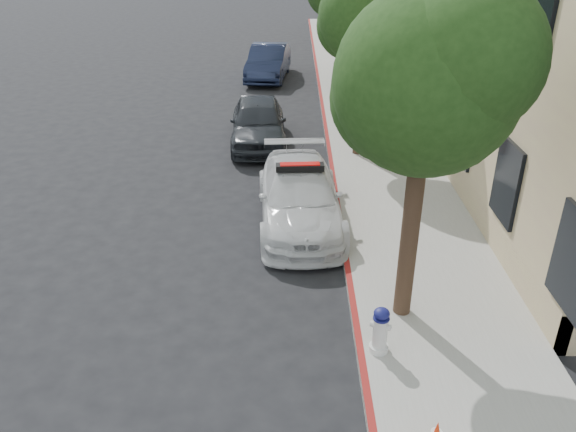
# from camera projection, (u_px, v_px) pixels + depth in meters

# --- Properties ---
(ground) EXTENTS (120.00, 120.00, 0.00)m
(ground) POSITION_uv_depth(u_px,v_px,m) (248.00, 259.00, 11.92)
(ground) COLOR black
(ground) RESTS_ON ground
(sidewalk) EXTENTS (3.20, 50.00, 0.15)m
(sidewalk) POSITION_uv_depth(u_px,v_px,m) (365.00, 116.00, 20.76)
(sidewalk) COLOR gray
(sidewalk) RESTS_ON ground
(curb_strip) EXTENTS (0.12, 50.00, 0.15)m
(curb_strip) POSITION_uv_depth(u_px,v_px,m) (324.00, 116.00, 20.77)
(curb_strip) COLOR maroon
(curb_strip) RESTS_ON ground
(tree_near) EXTENTS (2.92, 2.82, 5.62)m
(tree_near) POSITION_uv_depth(u_px,v_px,m) (429.00, 81.00, 8.16)
(tree_near) COLOR black
(tree_near) RESTS_ON sidewalk
(tree_mid) EXTENTS (2.77, 2.64, 5.43)m
(tree_mid) POSITION_uv_depth(u_px,v_px,m) (367.00, 15.00, 15.33)
(tree_mid) COLOR black
(tree_mid) RESTS_ON sidewalk
(police_car) EXTENTS (2.17, 4.77, 1.50)m
(police_car) POSITION_uv_depth(u_px,v_px,m) (300.00, 196.00, 13.11)
(police_car) COLOR silver
(police_car) RESTS_ON ground
(parked_car_mid) EXTENTS (2.01, 4.42, 1.47)m
(parked_car_mid) POSITION_uv_depth(u_px,v_px,m) (258.00, 122.00, 18.00)
(parked_car_mid) COLOR #202328
(parked_car_mid) RESTS_ON ground
(parked_car_far) EXTENTS (2.05, 4.76, 1.52)m
(parked_car_far) POSITION_uv_depth(u_px,v_px,m) (268.00, 62.00, 26.01)
(parked_car_far) COLOR #141A32
(parked_car_far) RESTS_ON ground
(fire_hydrant) EXTENTS (0.35, 0.32, 0.82)m
(fire_hydrant) POSITION_uv_depth(u_px,v_px,m) (380.00, 330.00, 8.92)
(fire_hydrant) COLOR silver
(fire_hydrant) RESTS_ON sidewalk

